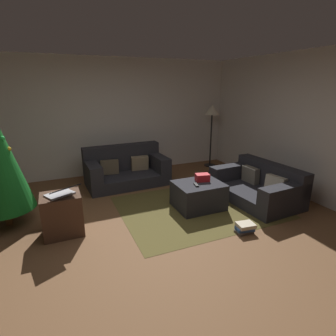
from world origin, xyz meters
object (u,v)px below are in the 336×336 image
couch_left (126,169)px  tv_remote (196,185)px  couch_right (259,186)px  ottoman (198,195)px  side_table (62,214)px  gift_box (202,177)px  book_stack (245,228)px  corner_lamp (212,114)px  laptop (62,192)px

couch_left → tv_remote: bearing=110.0°
couch_left → couch_right: size_ratio=1.07×
ottoman → tv_remote: bearing=-140.5°
couch_right → side_table: (-3.33, 0.15, 0.04)m
gift_box → book_stack: size_ratio=0.81×
tv_remote → corner_lamp: bearing=65.5°
tv_remote → corner_lamp: size_ratio=0.10×
corner_lamp → couch_right: bearing=-98.4°
side_table → ottoman: bearing=-0.4°
side_table → book_stack: side_table is taller
book_stack → couch_left: bearing=111.0°
gift_box → laptop: 2.24m
side_table → couch_right: bearing=-2.5°
side_table → corner_lamp: (3.66, 2.04, 1.03)m
book_stack → gift_box: bearing=94.9°
couch_right → ottoman: size_ratio=2.00×
laptop → corner_lamp: size_ratio=0.33×
book_stack → couch_right: bearing=41.0°
couch_right → gift_box: 1.12m
laptop → book_stack: (2.33, -0.94, -0.57)m
side_table → book_stack: (2.35, -1.00, -0.22)m
ottoman → laptop: (-2.12, -0.04, 0.42)m
couch_left → laptop: (-1.31, -1.71, 0.34)m
ottoman → gift_box: (0.11, 0.08, 0.28)m
side_table → corner_lamp: size_ratio=0.38×
couch_left → corner_lamp: size_ratio=1.08×
couch_right → gift_box: bearing=75.5°
couch_right → laptop: laptop is taller
couch_right → side_table: bearing=84.1°
gift_box → laptop: bearing=-176.9°
ottoman → side_table: side_table is taller
ottoman → couch_left: bearing=116.1°
corner_lamp → laptop: bearing=-150.0°
ottoman → laptop: laptop is taller
ottoman → side_table: bearing=179.6°
couch_right → side_table: 3.34m
ottoman → laptop: size_ratio=1.53×
couch_left → corner_lamp: bearing=-173.2°
tv_remote → couch_left: bearing=124.9°
gift_box → laptop: (-2.23, -0.12, 0.14)m
couch_left → tv_remote: size_ratio=10.48×
gift_box → book_stack: gift_box is taller
couch_right → ottoman: bearing=80.2°
side_table → corner_lamp: corner_lamp is taller
gift_box → laptop: size_ratio=0.44×
gift_box → side_table: size_ratio=0.39×
side_table → corner_lamp: bearing=29.1°
side_table → corner_lamp: 4.31m
couch_right → tv_remote: size_ratio=9.80×
couch_left → book_stack: bearing=108.5°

